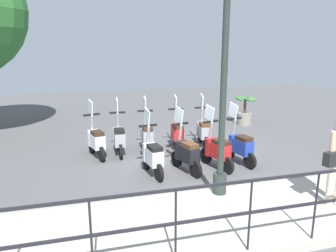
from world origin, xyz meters
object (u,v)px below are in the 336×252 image
object	(u,v)px
potted_palm	(244,113)
scooter_far_2	(147,135)
scooter_far_4	(96,140)
scooter_near_2	(186,153)
scooter_far_0	(203,131)
scooter_near_0	(240,146)
scooter_far_3	(119,138)
scooter_near_1	(217,150)
scooter_near_3	(152,155)
lamp_post_near	(223,91)
scooter_far_1	(177,133)

from	to	relation	value
potted_palm	scooter_far_2	world-z (taller)	scooter_far_2
potted_palm	scooter_far_4	bearing A→B (deg)	112.57
potted_palm	scooter_far_2	xyz separation A→B (m)	(-2.22, 4.25, 0.04)
scooter_near_2	scooter_far_2	size ratio (longest dim) A/B	1.00
scooter_far_0	scooter_near_0	bearing A→B (deg)	-158.83
scooter_far_3	potted_palm	bearing A→B (deg)	-63.65
scooter_near_1	scooter_far_0	distance (m)	1.82
scooter_far_2	scooter_far_3	xyz separation A→B (m)	(-0.05, 0.79, 0.00)
scooter_near_3	scooter_far_3	world-z (taller)	same
lamp_post_near	scooter_far_0	distance (m)	3.89
scooter_near_3	scooter_far_2	bearing A→B (deg)	-15.50
scooter_near_3	scooter_far_1	distance (m)	2.11
scooter_far_1	scooter_far_3	distance (m)	1.69
lamp_post_near	scooter_near_1	xyz separation A→B (m)	(1.60, -0.63, -1.67)
scooter_near_0	scooter_far_0	distance (m)	1.67
scooter_near_2	scooter_far_1	distance (m)	1.83
scooter_far_1	scooter_far_3	bearing A→B (deg)	100.11
lamp_post_near	scooter_near_3	world-z (taller)	lamp_post_near
lamp_post_near	scooter_near_0	xyz separation A→B (m)	(1.75, -1.33, -1.67)
scooter_far_4	lamp_post_near	bearing A→B (deg)	-160.72
scooter_far_1	scooter_far_3	world-z (taller)	same
scooter_near_1	scooter_far_0	bearing A→B (deg)	-26.63
scooter_near_2	scooter_far_3	bearing A→B (deg)	22.99
scooter_near_1	scooter_far_1	world-z (taller)	same
scooter_near_0	scooter_near_3	size ratio (longest dim) A/B	1.00
scooter_near_1	scooter_far_2	size ratio (longest dim) A/B	1.00
scooter_near_2	scooter_far_1	size ratio (longest dim) A/B	1.00
scooter_near_1	scooter_near_2	size ratio (longest dim) A/B	1.00
scooter_near_2	scooter_near_3	size ratio (longest dim) A/B	1.00
lamp_post_near	potted_palm	size ratio (longest dim) A/B	4.24
scooter_far_0	scooter_far_4	size ratio (longest dim) A/B	1.00
scooter_far_0	scooter_far_1	size ratio (longest dim) A/B	1.00
scooter_far_2	scooter_far_3	distance (m)	0.79
scooter_far_3	scooter_far_2	bearing A→B (deg)	-84.45
potted_palm	scooter_far_1	distance (m)	4.01
scooter_near_0	scooter_far_0	xyz separation A→B (m)	(1.63, 0.35, 0.00)
lamp_post_near	scooter_far_0	xyz separation A→B (m)	(3.38, -0.98, -1.67)
scooter_near_0	scooter_far_0	world-z (taller)	same
lamp_post_near	scooter_far_1	distance (m)	3.76
scooter_near_1	scooter_far_4	world-z (taller)	same
scooter_far_1	lamp_post_near	bearing A→B (deg)	-174.82
lamp_post_near	scooter_far_4	world-z (taller)	lamp_post_near
potted_palm	scooter_near_1	distance (m)	4.90
potted_palm	scooter_far_4	distance (m)	6.14
scooter_near_3	scooter_far_2	size ratio (longest dim) A/B	1.00
scooter_far_2	lamp_post_near	bearing A→B (deg)	-163.39
scooter_near_1	scooter_near_3	xyz separation A→B (m)	(-0.00, 1.61, 0.00)
scooter_near_0	scooter_far_2	size ratio (longest dim) A/B	1.00
scooter_far_2	scooter_far_3	world-z (taller)	same
lamp_post_near	scooter_near_0	distance (m)	2.75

